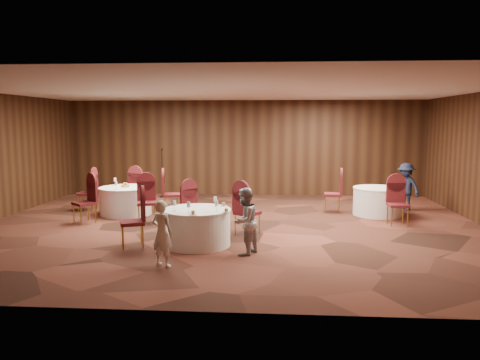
# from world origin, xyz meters

# --- Properties ---
(ground) EXTENTS (12.00, 12.00, 0.00)m
(ground) POSITION_xyz_m (0.00, 0.00, 0.00)
(ground) COLOR black
(ground) RESTS_ON ground
(room_shell) EXTENTS (12.00, 12.00, 12.00)m
(room_shell) POSITION_xyz_m (0.00, 0.00, 1.96)
(room_shell) COLOR silver
(room_shell) RESTS_ON ground
(table_main) EXTENTS (1.37, 1.37, 0.74)m
(table_main) POSITION_xyz_m (-0.54, -1.69, 0.38)
(table_main) COLOR white
(table_main) RESTS_ON ground
(table_left) EXTENTS (1.39, 1.39, 0.74)m
(table_left) POSITION_xyz_m (-2.96, 1.32, 0.38)
(table_left) COLOR white
(table_left) RESTS_ON ground
(table_right) EXTENTS (1.31, 1.31, 0.74)m
(table_right) POSITION_xyz_m (3.78, 1.72, 0.38)
(table_right) COLOR white
(table_right) RESTS_ON ground
(chairs_main) EXTENTS (2.93, 2.05, 1.00)m
(chairs_main) POSITION_xyz_m (-0.81, -1.04, 0.50)
(chairs_main) COLOR #460E1B
(chairs_main) RESTS_ON ground
(chairs_left) EXTENTS (2.99, 3.00, 1.00)m
(chairs_left) POSITION_xyz_m (-2.94, 1.31, 0.50)
(chairs_left) COLOR #460E1B
(chairs_left) RESTS_ON ground
(chairs_right) EXTENTS (1.91, 2.12, 1.00)m
(chairs_right) POSITION_xyz_m (3.31, 1.29, 0.50)
(chairs_right) COLOR #460E1B
(chairs_right) RESTS_ON ground
(tabletop_main) EXTENTS (1.14, 1.10, 0.22)m
(tabletop_main) POSITION_xyz_m (-0.31, -1.84, 0.84)
(tabletop_main) COLOR silver
(tabletop_main) RESTS_ON table_main
(tabletop_left) EXTENTS (0.88, 0.85, 0.22)m
(tabletop_left) POSITION_xyz_m (-2.97, 1.33, 0.82)
(tabletop_left) COLOR silver
(tabletop_left) RESTS_ON table_left
(tabletop_right) EXTENTS (0.08, 0.08, 0.22)m
(tabletop_right) POSITION_xyz_m (4.02, 1.50, 0.90)
(tabletop_right) COLOR silver
(tabletop_right) RESTS_ON table_right
(mic_stand) EXTENTS (0.24, 0.24, 1.61)m
(mic_stand) POSITION_xyz_m (-2.67, 4.30, 0.47)
(mic_stand) COLOR black
(mic_stand) RESTS_ON ground
(woman_a) EXTENTS (0.50, 0.43, 1.16)m
(woman_a) POSITION_xyz_m (-0.90, -3.11, 0.58)
(woman_a) COLOR white
(woman_a) RESTS_ON ground
(woman_b) EXTENTS (0.71, 0.77, 1.27)m
(woman_b) POSITION_xyz_m (0.46, -2.28, 0.63)
(woman_b) COLOR #A3A3A7
(woman_b) RESTS_ON ground
(man_c) EXTENTS (0.92, 0.98, 1.33)m
(man_c) POSITION_xyz_m (4.71, 2.48, 0.67)
(man_c) COLOR black
(man_c) RESTS_ON ground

